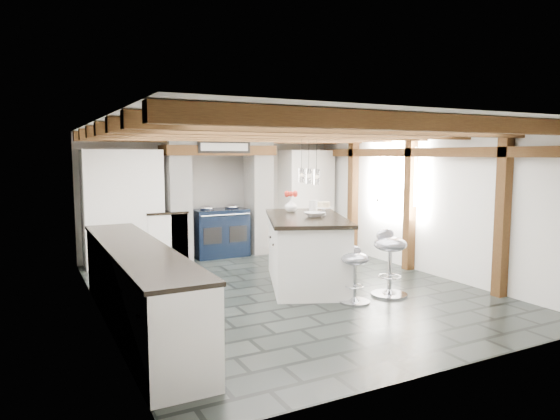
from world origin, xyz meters
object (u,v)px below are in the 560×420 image
range_cooker (220,232)px  bar_stool_far (355,268)px  bar_stool_near (389,255)px  kitchen_island (306,249)px

range_cooker → bar_stool_far: (0.50, -3.62, -0.00)m
bar_stool_near → range_cooker: bearing=102.5°
kitchen_island → bar_stool_far: 1.11m
bar_stool_far → kitchen_island: bearing=119.5°
kitchen_island → bar_stool_near: kitchen_island is taller
kitchen_island → bar_stool_near: size_ratio=2.54×
range_cooker → bar_stool_far: 3.65m
kitchen_island → bar_stool_near: (0.69, -1.06, 0.04)m
range_cooker → kitchen_island: (0.41, -2.51, 0.06)m
kitchen_island → bar_stool_near: bearing=-34.2°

